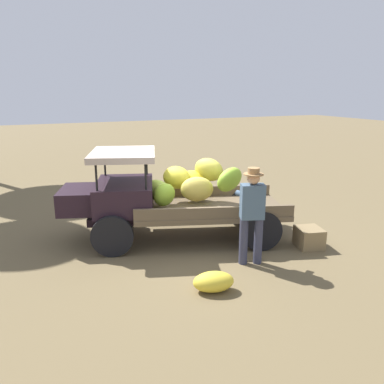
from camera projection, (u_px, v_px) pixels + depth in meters
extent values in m
plane|color=brown|center=(180.00, 239.00, 8.02)|extent=(60.00, 60.00, 0.00)
cube|color=black|center=(187.00, 217.00, 7.99)|extent=(3.93, 1.69, 0.16)
cylinder|color=black|center=(112.00, 236.00, 7.10)|extent=(0.79, 0.38, 0.78)
cylinder|color=black|center=(119.00, 210.00, 8.64)|extent=(0.79, 0.38, 0.78)
cylinder|color=black|center=(262.00, 231.00, 7.37)|extent=(0.79, 0.38, 0.78)
cylinder|color=black|center=(243.00, 206.00, 8.91)|extent=(0.79, 0.38, 0.78)
cube|color=brown|center=(209.00, 208.00, 7.99)|extent=(3.39, 2.59, 0.10)
cube|color=brown|center=(215.00, 213.00, 7.18)|extent=(2.87, 1.03, 0.22)
cube|color=brown|center=(204.00, 191.00, 8.72)|extent=(2.87, 1.03, 0.22)
cube|color=black|center=(125.00, 195.00, 7.74)|extent=(1.53, 1.79, 0.55)
cube|color=black|center=(79.00, 199.00, 7.67)|extent=(1.00, 1.23, 0.44)
cylinder|color=black|center=(96.00, 176.00, 6.94)|extent=(0.04, 0.04, 0.55)
cylinder|color=black|center=(105.00, 163.00, 8.18)|extent=(0.04, 0.04, 0.55)
cylinder|color=black|center=(146.00, 175.00, 7.02)|extent=(0.04, 0.04, 0.55)
cylinder|color=black|center=(147.00, 162.00, 8.27)|extent=(0.04, 0.04, 0.55)
cube|color=#B2A093|center=(123.00, 154.00, 7.53)|extent=(1.64, 1.83, 0.12)
ellipsoid|color=#A6BF40|center=(199.00, 190.00, 8.18)|extent=(0.69, 0.67, 0.45)
ellipsoid|color=gold|center=(192.00, 181.00, 8.26)|extent=(0.77, 0.75, 0.50)
ellipsoid|color=#8AB52D|center=(164.00, 195.00, 7.40)|extent=(0.56, 0.56, 0.53)
ellipsoid|color=#98B73D|center=(158.00, 190.00, 7.82)|extent=(0.68, 0.75, 0.49)
ellipsoid|color=gold|center=(197.00, 189.00, 7.54)|extent=(0.74, 0.62, 0.55)
ellipsoid|color=#85AF2C|center=(230.00, 180.00, 7.49)|extent=(0.79, 0.74, 0.61)
ellipsoid|color=gold|center=(209.00, 170.00, 8.19)|extent=(0.81, 0.85, 0.62)
ellipsoid|color=yellow|center=(176.00, 178.00, 8.12)|extent=(0.76, 0.81, 0.55)
cylinder|color=#36384D|center=(243.00, 241.00, 6.79)|extent=(0.15, 0.15, 0.84)
cylinder|color=#36384D|center=(258.00, 241.00, 6.81)|extent=(0.15, 0.15, 0.84)
cube|color=#455C74|center=(252.00, 202.00, 6.61)|extent=(0.46, 0.36, 0.60)
cylinder|color=#455C74|center=(246.00, 195.00, 6.68)|extent=(0.22, 0.41, 0.10)
cylinder|color=#455C74|center=(257.00, 195.00, 6.69)|extent=(0.39, 0.29, 0.10)
sphere|color=tan|center=(253.00, 178.00, 6.51)|extent=(0.22, 0.22, 0.22)
cylinder|color=#9D7447|center=(254.00, 174.00, 6.49)|extent=(0.34, 0.34, 0.02)
cylinder|color=#9D7447|center=(254.00, 171.00, 6.48)|extent=(0.20, 0.20, 0.10)
cube|color=olive|center=(309.00, 237.00, 7.58)|extent=(0.57, 0.60, 0.39)
ellipsoid|color=yellow|center=(213.00, 282.00, 5.92)|extent=(0.72, 0.55, 0.32)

